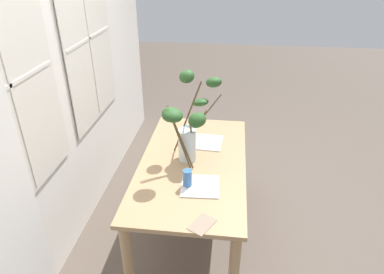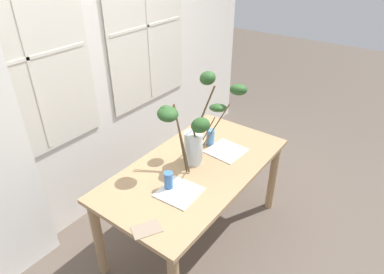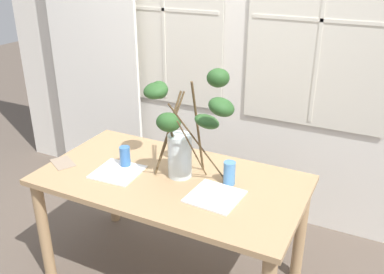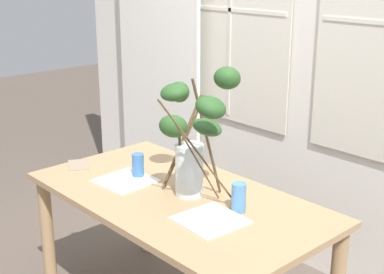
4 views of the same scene
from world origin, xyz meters
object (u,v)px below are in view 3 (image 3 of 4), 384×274
at_px(drinking_glass_blue_right, 229,173).
at_px(plate_square_right, 215,196).
at_px(vase_with_branches, 182,127).
at_px(plate_square_left, 118,172).
at_px(dining_table, 171,194).
at_px(drinking_glass_blue_left, 125,157).

height_order(drinking_glass_blue_right, plate_square_right, drinking_glass_blue_right).
relative_size(vase_with_branches, plate_square_left, 2.67).
xyz_separation_m(dining_table, plate_square_right, (0.32, -0.08, 0.12)).
xyz_separation_m(dining_table, drinking_glass_blue_right, (0.34, 0.09, 0.18)).
xyz_separation_m(plate_square_left, plate_square_right, (0.64, 0.01, 0.00)).
xyz_separation_m(vase_with_branches, plate_square_right, (0.26, -0.12, -0.32)).
height_order(dining_table, plate_square_left, plate_square_left).
relative_size(dining_table, vase_with_branches, 2.19).
bearing_deg(plate_square_right, plate_square_left, -179.15).
bearing_deg(plate_square_left, drinking_glass_blue_right, 15.22).
relative_size(vase_with_branches, drinking_glass_blue_left, 5.37).
bearing_deg(drinking_glass_blue_right, plate_square_left, -164.78).
relative_size(dining_table, drinking_glass_blue_right, 11.25).
xyz_separation_m(drinking_glass_blue_right, plate_square_left, (-0.66, -0.18, -0.07)).
bearing_deg(dining_table, drinking_glass_blue_right, 14.80).
distance_m(dining_table, drinking_glass_blue_left, 0.37).
height_order(vase_with_branches, drinking_glass_blue_left, vase_with_branches).
bearing_deg(vase_with_branches, dining_table, -149.46).
distance_m(drinking_glass_blue_right, plate_square_right, 0.18).
bearing_deg(plate_square_left, drinking_glass_blue_left, 91.73).
bearing_deg(drinking_glass_blue_right, dining_table, -165.20).
xyz_separation_m(drinking_glass_blue_left, plate_square_left, (0.00, -0.09, -0.06)).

